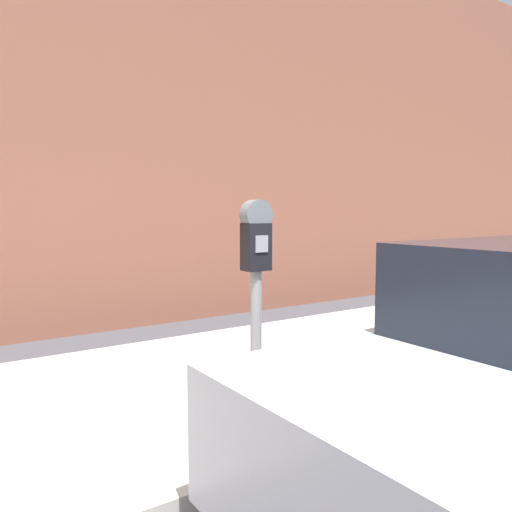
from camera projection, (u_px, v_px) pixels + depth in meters
name	position (u px, v px, depth m)	size (l,w,h in m)	color
sidewalk	(127.00, 406.00, 3.67)	(24.00, 2.80, 0.15)	#BCB7AD
building_facade	(38.00, 88.00, 5.71)	(24.00, 0.30, 5.81)	#935642
parking_meter	(256.00, 276.00, 3.11)	(0.19, 0.13, 1.43)	gray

